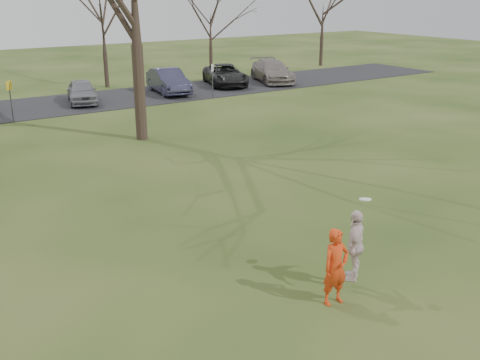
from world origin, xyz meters
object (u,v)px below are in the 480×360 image
object	(u,v)px
car_4	(82,91)
catching_play	(355,245)
car_6	(225,75)
player_defender	(336,267)
car_5	(168,81)
car_7	(272,71)

from	to	relation	value
car_4	catching_play	world-z (taller)	catching_play
car_4	car_6	world-z (taller)	car_6
car_4	player_defender	bearing A→B (deg)	-82.01
car_5	car_6	world-z (taller)	car_5
car_7	car_4	bearing A→B (deg)	-160.09
player_defender	car_7	distance (m)	30.59
car_4	catching_play	size ratio (longest dim) A/B	2.09
car_4	car_7	xyz separation A→B (m)	(14.17, 0.15, 0.09)
car_5	car_6	size ratio (longest dim) A/B	0.92
car_5	catching_play	distance (m)	26.25
car_5	catching_play	world-z (taller)	catching_play
car_5	catching_play	size ratio (longest dim) A/B	2.48
player_defender	catching_play	distance (m)	0.89
car_4	car_7	world-z (taller)	car_7
car_4	car_6	distance (m)	10.56
car_4	car_5	xyz separation A→B (m)	(5.78, 0.14, 0.10)
car_5	car_7	xyz separation A→B (m)	(8.39, 0.01, -0.01)
player_defender	car_5	bearing A→B (deg)	74.94
player_defender	car_7	xyz separation A→B (m)	(17.25, 25.26, -0.05)
player_defender	car_4	distance (m)	25.30
player_defender	car_4	bearing A→B (deg)	87.28
car_4	car_7	bearing A→B (deg)	15.59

